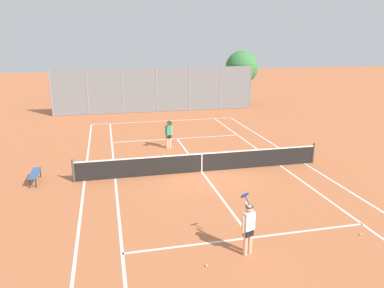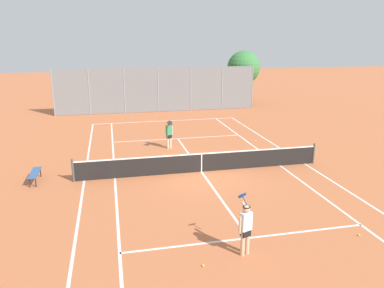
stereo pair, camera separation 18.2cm
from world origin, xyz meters
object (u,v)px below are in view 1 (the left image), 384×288
object	(u,v)px
player_far_left	(169,133)
loose_tennis_ball_1	(164,154)
tennis_net	(202,162)
loose_tennis_ball_4	(255,140)
loose_tennis_ball_0	(206,265)
courtside_bench	(35,174)
player_near_side	(248,226)
loose_tennis_ball_3	(361,234)
tree_behind_left	(241,68)

from	to	relation	value
player_far_left	loose_tennis_ball_1	xyz separation A→B (m)	(-0.51, -1.24, -0.89)
tennis_net	loose_tennis_ball_4	size ratio (longest dim) A/B	181.82
tennis_net	loose_tennis_ball_0	world-z (taller)	tennis_net
loose_tennis_ball_0	courtside_bench	size ratio (longest dim) A/B	0.04
tennis_net	courtside_bench	xyz separation A→B (m)	(-7.63, 0.36, -0.10)
tennis_net	player_far_left	world-z (taller)	player_far_left
player_near_side	loose_tennis_ball_3	bearing A→B (deg)	2.71
loose_tennis_ball_4	tree_behind_left	world-z (taller)	tree_behind_left
tennis_net	courtside_bench	distance (m)	7.64
tennis_net	player_far_left	bearing A→B (deg)	101.42
tennis_net	player_far_left	size ratio (longest dim) A/B	6.76
courtside_bench	loose_tennis_ball_3	bearing A→B (deg)	-33.48
player_far_left	loose_tennis_ball_1	distance (m)	1.61
tennis_net	player_near_side	size ratio (longest dim) A/B	6.76
player_far_left	loose_tennis_ball_3	bearing A→B (deg)	-68.64
loose_tennis_ball_3	loose_tennis_ball_1	bearing A→B (deg)	116.06
courtside_bench	player_far_left	bearing A→B (deg)	30.55
loose_tennis_ball_0	tree_behind_left	size ratio (longest dim) A/B	0.01
loose_tennis_ball_0	tree_behind_left	distance (m)	27.61
player_far_left	loose_tennis_ball_4	xyz separation A→B (m)	(5.56, 0.39, -0.89)
tennis_net	loose_tennis_ball_1	distance (m)	3.44
loose_tennis_ball_1	courtside_bench	world-z (taller)	courtside_bench
courtside_bench	loose_tennis_ball_4	bearing A→B (deg)	19.59
tennis_net	courtside_bench	size ratio (longest dim) A/B	8.00
loose_tennis_ball_3	loose_tennis_ball_4	xyz separation A→B (m)	(1.10, 11.80, 0.00)
loose_tennis_ball_4	loose_tennis_ball_3	bearing A→B (deg)	-95.31
loose_tennis_ball_1	loose_tennis_ball_4	size ratio (longest dim) A/B	1.00
loose_tennis_ball_3	tree_behind_left	size ratio (longest dim) A/B	0.01
player_far_left	tree_behind_left	xyz separation A→B (m)	(9.31, 13.45, 2.53)
loose_tennis_ball_0	loose_tennis_ball_4	distance (m)	13.96
tree_behind_left	tennis_net	bearing A→B (deg)	-115.34
tennis_net	player_near_side	world-z (taller)	player_near_side
loose_tennis_ball_1	loose_tennis_ball_3	distance (m)	11.32
player_far_left	loose_tennis_ball_4	world-z (taller)	player_far_left
loose_tennis_ball_0	loose_tennis_ball_1	world-z (taller)	same
tree_behind_left	loose_tennis_ball_3	bearing A→B (deg)	-101.03
loose_tennis_ball_3	courtside_bench	distance (m)	13.45
player_far_left	loose_tennis_ball_3	size ratio (longest dim) A/B	26.88
loose_tennis_ball_4	loose_tennis_ball_1	bearing A→B (deg)	-164.97
courtside_bench	tree_behind_left	bearing A→B (deg)	47.35
player_far_left	courtside_bench	distance (m)	7.86
loose_tennis_ball_1	loose_tennis_ball_0	bearing A→B (deg)	-92.37
player_far_left	loose_tennis_ball_0	world-z (taller)	player_far_left
loose_tennis_ball_0	loose_tennis_ball_3	size ratio (longest dim) A/B	1.00
player_far_left	loose_tennis_ball_3	distance (m)	12.28
tennis_net	loose_tennis_ball_4	xyz separation A→B (m)	(4.68, 4.74, -0.48)
loose_tennis_ball_0	tennis_net	bearing A→B (deg)	76.45
player_near_side	loose_tennis_ball_4	size ratio (longest dim) A/B	26.88
loose_tennis_ball_1	loose_tennis_ball_4	world-z (taller)	same
loose_tennis_ball_0	player_near_side	bearing A→B (deg)	14.62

